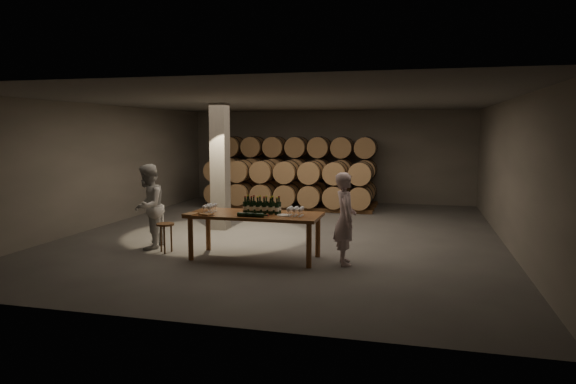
% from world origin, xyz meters
% --- Properties ---
extents(room, '(12.00, 12.00, 12.00)m').
position_xyz_m(room, '(-1.80, 0.20, 1.60)').
color(room, '#4F4D4A').
rests_on(room, ground).
extents(tasting_table, '(2.60, 1.10, 0.90)m').
position_xyz_m(tasting_table, '(0.00, -2.50, 0.80)').
color(tasting_table, brown).
rests_on(tasting_table, ground).
extents(barrel_stack_back, '(5.48, 0.95, 2.31)m').
position_xyz_m(barrel_stack_back, '(-0.96, 5.20, 1.20)').
color(barrel_stack_back, brown).
rests_on(barrel_stack_back, ground).
extents(barrel_stack_front, '(5.48, 0.95, 1.57)m').
position_xyz_m(barrel_stack_front, '(-0.96, 3.80, 0.83)').
color(barrel_stack_front, brown).
rests_on(barrel_stack_front, ground).
extents(bottle_cluster, '(0.74, 0.24, 0.35)m').
position_xyz_m(bottle_cluster, '(0.14, -2.46, 1.02)').
color(bottle_cluster, black).
rests_on(bottle_cluster, tasting_table).
extents(lying_bottles, '(0.62, 0.08, 0.08)m').
position_xyz_m(lying_bottles, '(0.06, -2.90, 0.94)').
color(lying_bottles, black).
rests_on(lying_bottles, tasting_table).
extents(glass_cluster_left, '(0.19, 0.41, 0.17)m').
position_xyz_m(glass_cluster_left, '(-0.91, -2.59, 1.02)').
color(glass_cluster_left, silver).
rests_on(glass_cluster_left, tasting_table).
extents(glass_cluster_right, '(0.30, 0.30, 0.17)m').
position_xyz_m(glass_cluster_right, '(0.83, -2.55, 1.02)').
color(glass_cluster_right, silver).
rests_on(glass_cluster_right, tasting_table).
extents(plate, '(0.26, 0.26, 0.02)m').
position_xyz_m(plate, '(0.61, -2.59, 0.91)').
color(plate, white).
rests_on(plate, tasting_table).
extents(notebook_near, '(0.26, 0.23, 0.03)m').
position_xyz_m(notebook_near, '(-0.86, -2.90, 0.92)').
color(notebook_near, olive).
rests_on(notebook_near, tasting_table).
extents(notebook_corner, '(0.26, 0.31, 0.02)m').
position_xyz_m(notebook_corner, '(-1.18, -2.93, 0.91)').
color(notebook_corner, olive).
rests_on(notebook_corner, tasting_table).
extents(pen, '(0.13, 0.05, 0.01)m').
position_xyz_m(pen, '(-0.73, -2.95, 0.91)').
color(pen, black).
rests_on(pen, tasting_table).
extents(stool, '(0.37, 0.37, 0.61)m').
position_xyz_m(stool, '(-1.95, -2.49, 0.50)').
color(stool, brown).
rests_on(stool, ground).
extents(person_man, '(0.58, 0.73, 1.75)m').
position_xyz_m(person_man, '(1.78, -2.50, 0.87)').
color(person_man, beige).
rests_on(person_man, ground).
extents(person_woman, '(0.83, 0.99, 1.81)m').
position_xyz_m(person_woman, '(-2.49, -2.21, 0.91)').
color(person_woman, silver).
rests_on(person_woman, ground).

